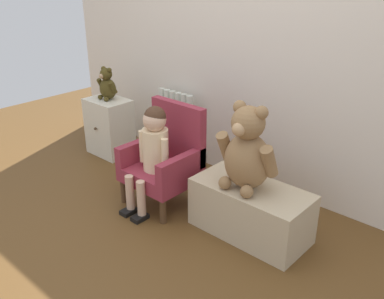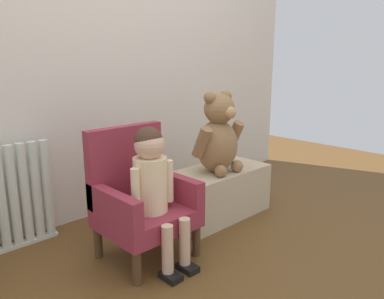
# 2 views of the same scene
# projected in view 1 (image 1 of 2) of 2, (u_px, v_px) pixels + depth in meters

# --- Properties ---
(ground_plane) EXTENTS (6.00, 6.00, 0.00)m
(ground_plane) POSITION_uv_depth(u_px,v_px,m) (116.00, 248.00, 2.49)
(ground_plane) COLOR brown
(back_wall) EXTENTS (3.80, 0.05, 2.40)m
(back_wall) POSITION_uv_depth(u_px,v_px,m) (251.00, 15.00, 2.86)
(back_wall) COLOR silver
(back_wall) RESTS_ON ground_plane
(radiator) EXTENTS (0.37, 0.05, 0.58)m
(radiator) POSITION_uv_depth(u_px,v_px,m) (176.00, 126.00, 3.51)
(radiator) COLOR silver
(radiator) RESTS_ON ground_plane
(small_dresser) EXTENTS (0.36, 0.29, 0.48)m
(small_dresser) POSITION_uv_depth(u_px,v_px,m) (110.00, 127.00, 3.63)
(small_dresser) COLOR beige
(small_dresser) RESTS_ON ground_plane
(child_armchair) EXTENTS (0.45, 0.41, 0.68)m
(child_armchair) POSITION_uv_depth(u_px,v_px,m) (166.00, 159.00, 2.88)
(child_armchair) COLOR maroon
(child_armchair) RESTS_ON ground_plane
(child_figure) EXTENTS (0.25, 0.35, 0.70)m
(child_figure) POSITION_uv_depth(u_px,v_px,m) (153.00, 144.00, 2.74)
(child_figure) COLOR beige
(child_figure) RESTS_ON ground_plane
(low_bench) EXTENTS (0.71, 0.35, 0.32)m
(low_bench) POSITION_uv_depth(u_px,v_px,m) (250.00, 210.00, 2.57)
(low_bench) COLOR tan
(low_bench) RESTS_ON ground_plane
(large_teddy_bear) EXTENTS (0.37, 0.26, 0.51)m
(large_teddy_bear) POSITION_uv_depth(u_px,v_px,m) (247.00, 152.00, 2.42)
(large_teddy_bear) COLOR olive
(large_teddy_bear) RESTS_ON low_bench
(small_teddy_bear) EXTENTS (0.20, 0.14, 0.27)m
(small_teddy_bear) POSITION_uv_depth(u_px,v_px,m) (107.00, 85.00, 3.50)
(small_teddy_bear) COLOR #423815
(small_teddy_bear) RESTS_ON small_dresser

